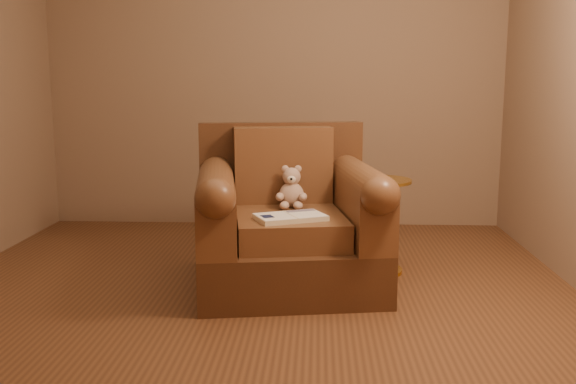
{
  "coord_description": "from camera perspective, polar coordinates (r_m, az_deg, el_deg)",
  "views": [
    {
      "loc": [
        0.39,
        -3.7,
        1.28
      ],
      "look_at": [
        0.21,
        0.14,
        0.61
      ],
      "focal_mm": 40.0,
      "sensor_mm": 36.0,
      "label": 1
    }
  ],
  "objects": [
    {
      "name": "room",
      "position": [
        3.74,
        -3.49,
        16.52
      ],
      "size": [
        4.02,
        4.02,
        2.71
      ],
      "color": "#8C6E56",
      "rests_on": "ground"
    },
    {
      "name": "armchair",
      "position": [
        4.05,
        -0.04,
        -2.88
      ],
      "size": [
        1.26,
        1.21,
        1.0
      ],
      "rotation": [
        0.0,
        0.0,
        0.15
      ],
      "color": "#4B2C19",
      "rests_on": "floor"
    },
    {
      "name": "guidebook",
      "position": [
        3.75,
        0.21,
        -2.25
      ],
      "size": [
        0.46,
        0.38,
        0.03
      ],
      "rotation": [
        0.0,
        0.0,
        0.42
      ],
      "color": "beige",
      "rests_on": "armchair"
    },
    {
      "name": "floor",
      "position": [
        3.93,
        -3.23,
        -9.16
      ],
      "size": [
        4.0,
        4.0,
        0.0
      ],
      "primitive_type": "plane",
      "color": "brown",
      "rests_on": "ground"
    },
    {
      "name": "side_table",
      "position": [
        4.34,
        7.85,
        -2.7
      ],
      "size": [
        0.45,
        0.45,
        0.64
      ],
      "color": "gold",
      "rests_on": "floor"
    },
    {
      "name": "teddy_bear",
      "position": [
        4.1,
        0.31,
        0.06
      ],
      "size": [
        0.2,
        0.22,
        0.28
      ],
      "rotation": [
        0.0,
        0.0,
        0.03
      ],
      "color": "tan",
      "rests_on": "armchair"
    }
  ]
}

